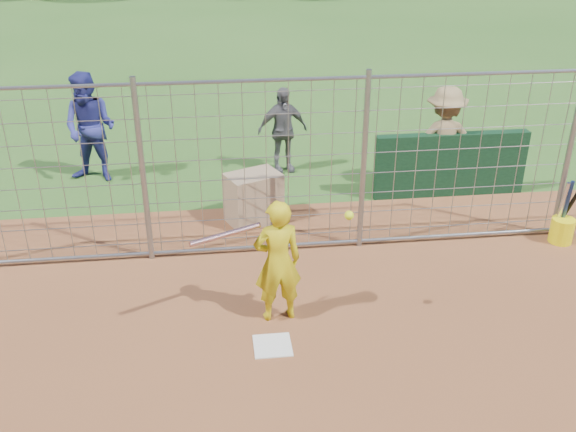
{
  "coord_description": "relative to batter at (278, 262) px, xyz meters",
  "views": [
    {
      "loc": [
        -0.54,
        -6.06,
        4.58
      ],
      "look_at": [
        0.3,
        0.8,
        1.15
      ],
      "focal_mm": 40.0,
      "sensor_mm": 36.0,
      "label": 1
    }
  ],
  "objects": [
    {
      "name": "ground",
      "position": [
        -0.12,
        -0.37,
        -0.78
      ],
      "size": [
        100.0,
        100.0,
        0.0
      ],
      "primitive_type": "plane",
      "color": "#2D591E",
      "rests_on": "ground"
    },
    {
      "name": "home_plate",
      "position": [
        -0.12,
        -0.57,
        -0.77
      ],
      "size": [
        0.43,
        0.43,
        0.02
      ],
      "primitive_type": "cube",
      "color": "silver",
      "rests_on": "ground"
    },
    {
      "name": "dugout_wall",
      "position": [
        3.28,
        3.23,
        -0.23
      ],
      "size": [
        2.6,
        0.2,
        1.1
      ],
      "primitive_type": "cube",
      "color": "#11381E",
      "rests_on": "ground"
    },
    {
      "name": "batter",
      "position": [
        0.0,
        0.0,
        0.0
      ],
      "size": [
        0.61,
        0.44,
        1.56
      ],
      "primitive_type": "imported",
      "rotation": [
        0.0,
        0.0,
        3.27
      ],
      "color": "gold",
      "rests_on": "ground"
    },
    {
      "name": "bystander_a",
      "position": [
        -2.8,
        4.63,
        0.2
      ],
      "size": [
        1.13,
        1.0,
        1.96
      ],
      "primitive_type": "imported",
      "rotation": [
        0.0,
        0.0,
        -0.31
      ],
      "color": "navy",
      "rests_on": "ground"
    },
    {
      "name": "bystander_b",
      "position": [
        0.59,
        4.65,
        0.01
      ],
      "size": [
        0.99,
        0.57,
        1.59
      ],
      "primitive_type": "imported",
      "rotation": [
        0.0,
        0.0,
        0.21
      ],
      "color": "#59585D",
      "rests_on": "ground"
    },
    {
      "name": "bystander_c",
      "position": [
        3.18,
        3.4,
        0.14
      ],
      "size": [
        1.26,
        0.81,
        1.84
      ],
      "primitive_type": "imported",
      "rotation": [
        0.0,
        0.0,
        3.03
      ],
      "color": "#92794F",
      "rests_on": "ground"
    },
    {
      "name": "equipment_bin",
      "position": [
        -0.1,
        2.62,
        -0.38
      ],
      "size": [
        0.95,
        0.82,
        0.8
      ],
      "primitive_type": "cube",
      "rotation": [
        0.0,
        0.0,
        0.4
      ],
      "color": "tan",
      "rests_on": "ground"
    },
    {
      "name": "equipment_in_play",
      "position": [
        -0.26,
        -0.19,
        0.54
      ],
      "size": [
        1.81,
        0.43,
        0.27
      ],
      "color": "silver",
      "rests_on": "ground"
    },
    {
      "name": "bucket_with_bats",
      "position": [
        4.36,
        1.39,
        -0.53
      ],
      "size": [
        0.34,
        0.39,
        0.98
      ],
      "color": "#FFEE0D",
      "rests_on": "ground"
    },
    {
      "name": "backstop_fence",
      "position": [
        -0.12,
        1.63,
        0.48
      ],
      "size": [
        9.08,
        0.08,
        2.6
      ],
      "color": "gray",
      "rests_on": "ground"
    }
  ]
}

